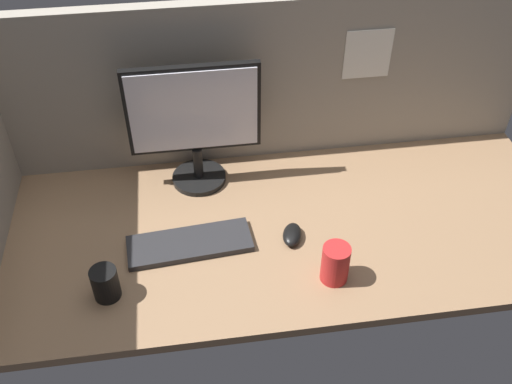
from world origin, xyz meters
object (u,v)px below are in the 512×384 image
object	(u,v)px
mouse	(292,235)
mug_red_plastic	(335,263)
monitor	(194,121)
mug_black_travel	(105,283)
keyboard	(190,244)

from	to	relation	value
mouse	mug_red_plastic	distance (cm)	19.47
monitor	mug_black_travel	distance (cm)	57.53
mug_red_plastic	mug_black_travel	bearing A→B (deg)	177.46
keyboard	mug_black_travel	world-z (taller)	mug_black_travel
mug_black_travel	mug_red_plastic	bearing A→B (deg)	-2.54
monitor	mug_black_travel	world-z (taller)	monitor
keyboard	mouse	distance (cm)	30.98
mug_red_plastic	mug_black_travel	size ratio (longest dim) A/B	1.22
keyboard	mouse	size ratio (longest dim) A/B	3.85
mouse	mug_black_travel	distance (cm)	56.28
mouse	keyboard	bearing A→B (deg)	-165.12
mug_red_plastic	mug_black_travel	distance (cm)	63.32
mouse	mug_black_travel	world-z (taller)	mug_black_travel
mouse	mug_black_travel	size ratio (longest dim) A/B	0.97
keyboard	mug_black_travel	xyz separation A→B (cm)	(-23.48, -15.28, 3.94)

